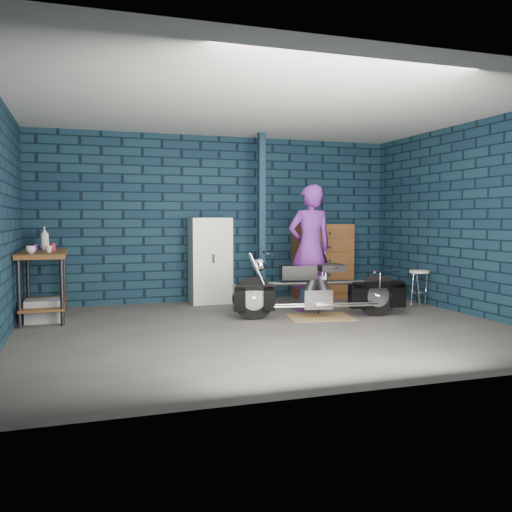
{
  "coord_description": "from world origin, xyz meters",
  "views": [
    {
      "loc": [
        -2.2,
        -6.2,
        1.36
      ],
      "look_at": [
        -0.08,
        0.3,
        0.88
      ],
      "focal_mm": 38.0,
      "sensor_mm": 36.0,
      "label": 1
    }
  ],
  "objects_px": {
    "storage_bin": "(45,311)",
    "tool_chest": "(323,261)",
    "shop_stool": "(419,288)",
    "workbench": "(44,285)",
    "person": "(310,248)",
    "motorcycle": "(320,285)",
    "locker": "(210,261)"
  },
  "relations": [
    {
      "from": "storage_bin",
      "to": "locker",
      "type": "height_order",
      "value": "locker"
    },
    {
      "from": "storage_bin",
      "to": "tool_chest",
      "type": "xyz_separation_m",
      "value": [
        4.41,
        0.89,
        0.48
      ]
    },
    {
      "from": "storage_bin",
      "to": "motorcycle",
      "type": "bearing_deg",
      "value": -12.98
    },
    {
      "from": "workbench",
      "to": "person",
      "type": "xyz_separation_m",
      "value": [
        3.7,
        -0.51,
        0.47
      ]
    },
    {
      "from": "tool_chest",
      "to": "shop_stool",
      "type": "distance_m",
      "value": 1.7
    },
    {
      "from": "workbench",
      "to": "storage_bin",
      "type": "xyz_separation_m",
      "value": [
        0.02,
        -0.28,
        -0.31
      ]
    },
    {
      "from": "storage_bin",
      "to": "shop_stool",
      "type": "distance_m",
      "value": 5.46
    },
    {
      "from": "storage_bin",
      "to": "shop_stool",
      "type": "relative_size",
      "value": 0.86
    },
    {
      "from": "person",
      "to": "workbench",
      "type": "bearing_deg",
      "value": -8.13
    },
    {
      "from": "person",
      "to": "shop_stool",
      "type": "distance_m",
      "value": 1.88
    },
    {
      "from": "motorcycle",
      "to": "tool_chest",
      "type": "height_order",
      "value": "tool_chest"
    },
    {
      "from": "motorcycle",
      "to": "storage_bin",
      "type": "bearing_deg",
      "value": 176.05
    },
    {
      "from": "locker",
      "to": "shop_stool",
      "type": "relative_size",
      "value": 2.46
    },
    {
      "from": "motorcycle",
      "to": "shop_stool",
      "type": "bearing_deg",
      "value": 21.35
    },
    {
      "from": "workbench",
      "to": "motorcycle",
      "type": "relative_size",
      "value": 0.68
    },
    {
      "from": "motorcycle",
      "to": "locker",
      "type": "xyz_separation_m",
      "value": [
        -1.14,
        1.71,
        0.23
      ]
    },
    {
      "from": "workbench",
      "to": "locker",
      "type": "height_order",
      "value": "locker"
    },
    {
      "from": "person",
      "to": "storage_bin",
      "type": "height_order",
      "value": "person"
    },
    {
      "from": "workbench",
      "to": "tool_chest",
      "type": "height_order",
      "value": "tool_chest"
    },
    {
      "from": "motorcycle",
      "to": "locker",
      "type": "bearing_deg",
      "value": 132.66
    },
    {
      "from": "storage_bin",
      "to": "tool_chest",
      "type": "distance_m",
      "value": 4.53
    },
    {
      "from": "person",
      "to": "shop_stool",
      "type": "relative_size",
      "value": 3.33
    },
    {
      "from": "storage_bin",
      "to": "tool_chest",
      "type": "bearing_deg",
      "value": 11.37
    },
    {
      "from": "locker",
      "to": "motorcycle",
      "type": "bearing_deg",
      "value": -56.37
    },
    {
      "from": "storage_bin",
      "to": "locker",
      "type": "xyz_separation_m",
      "value": [
        2.44,
        0.89,
        0.53
      ]
    },
    {
      "from": "shop_stool",
      "to": "workbench",
      "type": "bearing_deg",
      "value": 172.68
    },
    {
      "from": "workbench",
      "to": "shop_stool",
      "type": "distance_m",
      "value": 5.51
    },
    {
      "from": "storage_bin",
      "to": "tool_chest",
      "type": "height_order",
      "value": "tool_chest"
    },
    {
      "from": "person",
      "to": "tool_chest",
      "type": "distance_m",
      "value": 1.36
    },
    {
      "from": "person",
      "to": "tool_chest",
      "type": "xyz_separation_m",
      "value": [
        0.73,
        1.11,
        -0.29
      ]
    },
    {
      "from": "person",
      "to": "shop_stool",
      "type": "xyz_separation_m",
      "value": [
        1.76,
        -0.19,
        -0.65
      ]
    },
    {
      "from": "motorcycle",
      "to": "tool_chest",
      "type": "relative_size",
      "value": 1.63
    }
  ]
}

